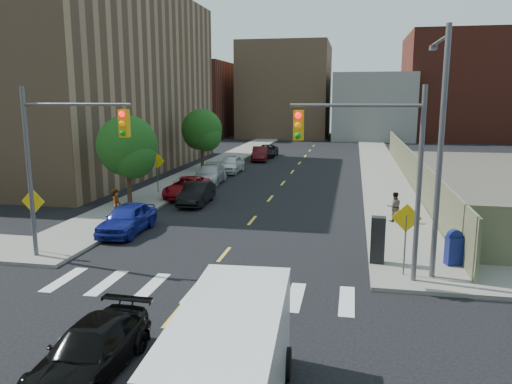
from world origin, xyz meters
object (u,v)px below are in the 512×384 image
at_px(parked_car_black, 197,194).
at_px(mailbox, 454,248).
at_px(parked_car_maroon, 260,154).
at_px(parked_car_grey, 266,151).
at_px(payphone, 378,240).
at_px(pedestrian_west, 117,208).
at_px(black_sedan, 90,351).
at_px(parked_car_red, 187,187).
at_px(parked_car_blue, 127,219).
at_px(parked_car_white, 231,164).
at_px(parked_car_silver, 210,174).
at_px(pedestrian_east, 394,207).
at_px(cargo_van, 231,359).

bearing_deg(parked_car_black, mailbox, -36.24).
height_order(parked_car_maroon, parked_car_grey, parked_car_maroon).
distance_m(parked_car_black, payphone, 14.26).
bearing_deg(parked_car_grey, parked_car_maroon, -90.78).
bearing_deg(pedestrian_west, black_sedan, -173.66).
relative_size(parked_car_black, parked_car_red, 0.86).
distance_m(parked_car_maroon, parked_car_grey, 3.70).
relative_size(parked_car_maroon, black_sedan, 1.06).
distance_m(parked_car_blue, pedestrian_west, 1.04).
bearing_deg(parked_car_white, parked_car_red, -90.01).
xyz_separation_m(parked_car_grey, mailbox, (13.40, -34.69, 0.18)).
distance_m(parked_car_silver, parked_car_grey, 18.04).
height_order(parked_car_white, pedestrian_east, pedestrian_east).
height_order(parked_car_black, mailbox, mailbox).
bearing_deg(pedestrian_east, parked_car_black, -20.38).
bearing_deg(payphone, black_sedan, -125.21).
bearing_deg(pedestrian_west, parked_car_grey, -21.17).
xyz_separation_m(parked_car_black, parked_car_silver, (-1.30, 7.35, 0.04)).
bearing_deg(mailbox, pedestrian_west, 154.77).
xyz_separation_m(parked_car_white, pedestrian_west, (-1.06, -19.45, 0.36)).
relative_size(cargo_van, payphone, 2.96).
relative_size(parked_car_red, mailbox, 3.38).
xyz_separation_m(parked_car_white, parked_car_maroon, (1.04, 8.66, -0.03)).
bearing_deg(payphone, parked_car_blue, 169.46).
relative_size(parked_car_grey, cargo_van, 0.86).
relative_size(parked_car_silver, pedestrian_west, 2.57).
bearing_deg(parked_car_red, parked_car_blue, -89.94).
relative_size(parked_car_grey, pedestrian_east, 3.02).
relative_size(parked_car_blue, parked_car_grey, 0.91).
bearing_deg(payphone, pedestrian_east, 82.63).
bearing_deg(mailbox, parked_car_black, 130.41).
xyz_separation_m(parked_car_blue, pedestrian_west, (-0.80, 0.54, 0.38)).
bearing_deg(parked_car_grey, parked_car_silver, -94.92).
xyz_separation_m(parked_car_red, black_sedan, (4.70, -21.02, -0.06)).
distance_m(parked_car_blue, cargo_van, 15.40).
bearing_deg(parked_car_blue, parked_car_silver, 89.65).
bearing_deg(parked_car_blue, parked_car_white, 88.90).
relative_size(parked_car_black, payphone, 2.21).
relative_size(parked_car_blue, cargo_van, 0.78).
height_order(parked_car_red, parked_car_grey, parked_car_red).
bearing_deg(parked_car_white, parked_car_black, -84.07).
xyz_separation_m(parked_car_maroon, payphone, (10.50, -31.29, 0.35)).
xyz_separation_m(parked_car_black, mailbox, (13.40, -9.35, 0.16)).
distance_m(parked_car_red, black_sedan, 21.54).
height_order(parked_car_grey, black_sedan, parked_car_grey).
bearing_deg(black_sedan, parked_car_grey, 95.76).
height_order(parked_car_blue, payphone, payphone).
xyz_separation_m(cargo_van, payphone, (3.39, 10.26, -0.22)).
bearing_deg(parked_car_blue, parked_car_red, 89.65).
bearing_deg(parked_car_red, parked_car_maroon, 86.27).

